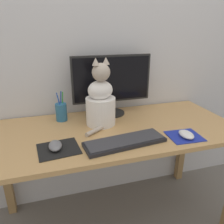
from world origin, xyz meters
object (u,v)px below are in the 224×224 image
(computer_mouse_left, at_px, (55,146))
(cat, at_px, (101,101))
(monitor, at_px, (112,83))
(computer_mouse_right, at_px, (186,134))
(pen_cup, at_px, (61,112))
(keyboard, at_px, (125,141))

(computer_mouse_left, distance_m, cat, 0.38)
(monitor, xyz_separation_m, computer_mouse_right, (0.28, -0.44, -0.19))
(cat, distance_m, pen_cup, 0.27)
(pen_cup, bearing_deg, computer_mouse_right, -34.71)
(keyboard, bearing_deg, cat, 95.95)
(monitor, distance_m, cat, 0.19)
(computer_mouse_right, relative_size, pen_cup, 0.54)
(cat, relative_size, pen_cup, 2.15)
(monitor, bearing_deg, keyboard, -96.86)
(cat, bearing_deg, computer_mouse_left, -156.29)
(monitor, relative_size, computer_mouse_right, 5.16)
(monitor, bearing_deg, pen_cup, -176.57)
(keyboard, xyz_separation_m, cat, (-0.06, 0.27, 0.13))
(monitor, relative_size, cat, 1.30)
(computer_mouse_left, bearing_deg, cat, 38.94)
(keyboard, xyz_separation_m, pen_cup, (-0.28, 0.39, 0.05))
(keyboard, relative_size, computer_mouse_right, 4.26)
(keyboard, bearing_deg, pen_cup, 119.24)
(computer_mouse_right, bearing_deg, computer_mouse_left, 173.60)
(computer_mouse_right, relative_size, cat, 0.25)
(cat, height_order, pen_cup, cat)
(keyboard, relative_size, cat, 1.08)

